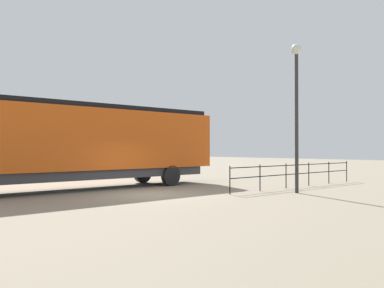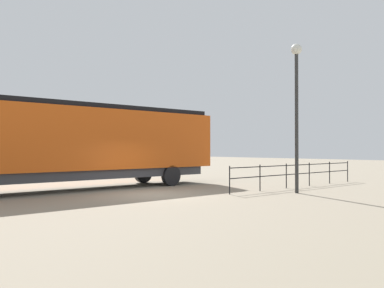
{
  "view_description": "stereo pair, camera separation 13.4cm",
  "coord_description": "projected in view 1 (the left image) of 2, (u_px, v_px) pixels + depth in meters",
  "views": [
    {
      "loc": [
        14.49,
        -10.63,
        2.01
      ],
      "look_at": [
        -0.22,
        2.54,
        2.23
      ],
      "focal_mm": 38.1,
      "sensor_mm": 36.0,
      "label": 1
    },
    {
      "loc": [
        14.57,
        -10.53,
        2.01
      ],
      "look_at": [
        -0.22,
        2.54,
        2.23
      ],
      "focal_mm": 38.1,
      "sensor_mm": 36.0,
      "label": 2
    }
  ],
  "objects": [
    {
      "name": "platform_fence",
      "position": [
        298.0,
        171.0,
        21.29
      ],
      "size": [
        0.05,
        10.47,
        1.25
      ],
      "color": "black",
      "rests_on": "ground_plane"
    },
    {
      "name": "ground_plane",
      "position": [
        152.0,
        194.0,
        17.86
      ],
      "size": [
        120.0,
        120.0,
        0.0
      ],
      "primitive_type": "plane",
      "color": "gray"
    },
    {
      "name": "lamp_post",
      "position": [
        297.0,
        91.0,
        18.44
      ],
      "size": [
        0.49,
        0.49,
        6.76
      ],
      "color": "#2D2D2D",
      "rests_on": "ground_plane"
    },
    {
      "name": "locomotive",
      "position": [
        85.0,
        142.0,
        19.99
      ],
      "size": [
        2.94,
        15.55,
        4.16
      ],
      "color": "#D15114",
      "rests_on": "ground_plane"
    }
  ]
}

